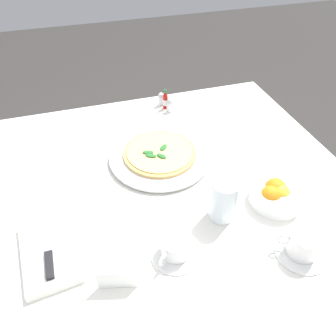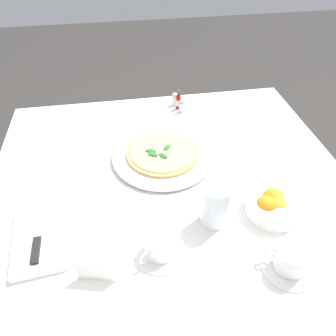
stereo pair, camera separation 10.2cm
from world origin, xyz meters
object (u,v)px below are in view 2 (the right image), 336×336
object	(u,v)px
pizza	(163,152)
water_glass_right_edge	(214,207)
dinner_knife	(38,234)
menu_card	(95,273)
pepper_shaker	(182,106)
napkin_folded	(40,238)
citrus_bowl	(272,205)
hot_sauce_bottle	(178,101)
pizza_plate	(163,155)
salt_shaker	(175,100)
coffee_cup_back_corner	(291,260)
coffee_cup_far_left	(159,247)

from	to	relation	value
pizza	water_glass_right_edge	world-z (taller)	water_glass_right_edge
water_glass_right_edge	dinner_knife	bearing A→B (deg)	88.42
water_glass_right_edge	menu_card	xyz separation A→B (m)	(-0.13, 0.31, -0.02)
pizza	pepper_shaker	size ratio (longest dim) A/B	4.31
water_glass_right_edge	napkin_folded	distance (m)	0.46
citrus_bowl	pepper_shaker	bearing A→B (deg)	14.42
pizza	menu_card	xyz separation A→B (m)	(-0.41, 0.22, 0.01)
hot_sauce_bottle	water_glass_right_edge	bearing A→B (deg)	178.43
citrus_bowl	menu_card	distance (m)	0.50
pizza_plate	salt_shaker	size ratio (longest dim) A/B	6.00
water_glass_right_edge	hot_sauce_bottle	xyz separation A→B (m)	(0.59, -0.02, -0.02)
dinner_knife	salt_shaker	distance (m)	0.76
coffee_cup_back_corner	napkin_folded	xyz separation A→B (m)	(0.18, 0.60, -0.02)
napkin_folded	pepper_shaker	distance (m)	0.74
salt_shaker	menu_card	bearing A→B (deg)	156.80
napkin_folded	dinner_knife	distance (m)	0.01
coffee_cup_far_left	menu_card	distance (m)	0.16
salt_shaker	pepper_shaker	xyz separation A→B (m)	(-0.06, -0.02, 0.00)
coffee_cup_back_corner	salt_shaker	world-z (taller)	coffee_cup_back_corner
pizza_plate	dinner_knife	distance (m)	0.46
pizza	napkin_folded	distance (m)	0.46
menu_card	coffee_cup_back_corner	bearing A→B (deg)	9.78
menu_card	water_glass_right_edge	bearing A→B (deg)	37.17
pepper_shaker	water_glass_right_edge	bearing A→B (deg)	177.34
coffee_cup_far_left	hot_sauce_bottle	world-z (taller)	hot_sauce_bottle
menu_card	pepper_shaker	bearing A→B (deg)	79.04
coffee_cup_back_corner	water_glass_right_edge	distance (m)	0.22
citrus_bowl	menu_card	bearing A→B (deg)	105.13
coffee_cup_far_left	hot_sauce_bottle	bearing A→B (deg)	-14.63
pepper_shaker	citrus_bowl	bearing A→B (deg)	-165.58
water_glass_right_edge	salt_shaker	size ratio (longest dim) A/B	2.23
coffee_cup_far_left	dinner_knife	xyz separation A→B (m)	(0.09, 0.30, -0.00)
coffee_cup_far_left	citrus_bowl	xyz separation A→B (m)	(0.08, -0.33, 0.00)
pepper_shaker	coffee_cup_back_corner	bearing A→B (deg)	-171.17
pepper_shaker	menu_card	bearing A→B (deg)	153.78
citrus_bowl	menu_card	xyz separation A→B (m)	(-0.13, 0.48, 0.00)
pizza_plate	pepper_shaker	size ratio (longest dim) A/B	6.00
coffee_cup_back_corner	pepper_shaker	bearing A→B (deg)	8.83
hot_sauce_bottle	coffee_cup_far_left	bearing A→B (deg)	165.37
coffee_cup_back_corner	menu_card	world-z (taller)	coffee_cup_back_corner
hot_sauce_bottle	salt_shaker	size ratio (longest dim) A/B	1.48
citrus_bowl	pepper_shaker	size ratio (longest dim) A/B	2.67
coffee_cup_back_corner	salt_shaker	bearing A→B (deg)	9.63
napkin_folded	dinner_knife	world-z (taller)	dinner_knife
napkin_folded	pepper_shaker	world-z (taller)	pepper_shaker
pizza	salt_shaker	bearing A→B (deg)	-16.93
napkin_folded	hot_sauce_bottle	world-z (taller)	hot_sauce_bottle
pizza	napkin_folded	world-z (taller)	pizza
dinner_knife	hot_sauce_bottle	distance (m)	0.75
napkin_folded	hot_sauce_bottle	bearing A→B (deg)	-45.56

